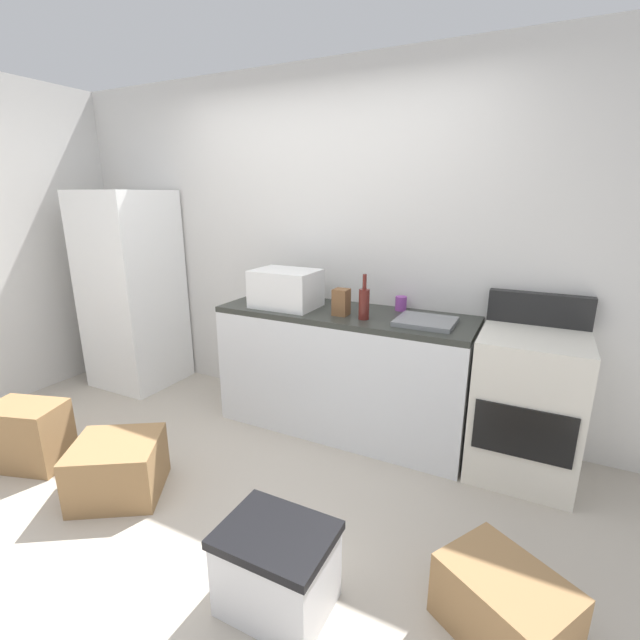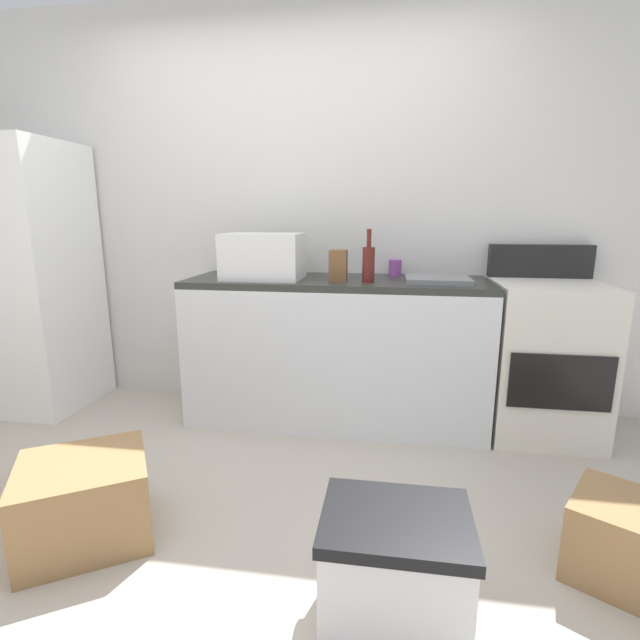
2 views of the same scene
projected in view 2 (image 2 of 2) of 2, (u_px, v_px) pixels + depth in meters
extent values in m
plane|color=#B2A899|center=(227.00, 535.00, 1.91)|extent=(6.00, 6.00, 0.00)
cube|color=silver|center=(299.00, 211.00, 3.12)|extent=(5.00, 0.10, 2.60)
cube|color=silver|center=(336.00, 354.00, 2.92)|extent=(1.80, 0.60, 0.86)
cube|color=#2D302B|center=(337.00, 282.00, 2.83)|extent=(1.80, 0.60, 0.04)
cube|color=white|center=(28.00, 279.00, 3.09)|extent=(0.68, 0.66, 1.73)
cube|color=silver|center=(543.00, 360.00, 2.74)|extent=(0.60, 0.60, 0.90)
cube|color=black|center=(561.00, 382.00, 2.45)|extent=(0.52, 0.02, 0.30)
cube|color=black|center=(540.00, 261.00, 2.87)|extent=(0.60, 0.08, 0.20)
cube|color=white|center=(263.00, 256.00, 2.80)|extent=(0.46, 0.34, 0.27)
cube|color=slate|center=(437.00, 279.00, 2.68)|extent=(0.36, 0.32, 0.03)
cylinder|color=#591E19|center=(368.00, 265.00, 2.65)|extent=(0.07, 0.07, 0.20)
cylinder|color=#591E19|center=(369.00, 238.00, 2.62)|extent=(0.03, 0.03, 0.10)
cylinder|color=purple|center=(395.00, 268.00, 2.96)|extent=(0.08, 0.08, 0.10)
cube|color=brown|center=(338.00, 266.00, 2.71)|extent=(0.10, 0.10, 0.18)
cube|color=olive|center=(85.00, 501.00, 1.86)|extent=(0.62, 0.61, 0.33)
cube|color=silver|center=(394.00, 575.00, 1.47)|extent=(0.44, 0.34, 0.34)
cube|color=black|center=(396.00, 521.00, 1.43)|extent=(0.46, 0.36, 0.04)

